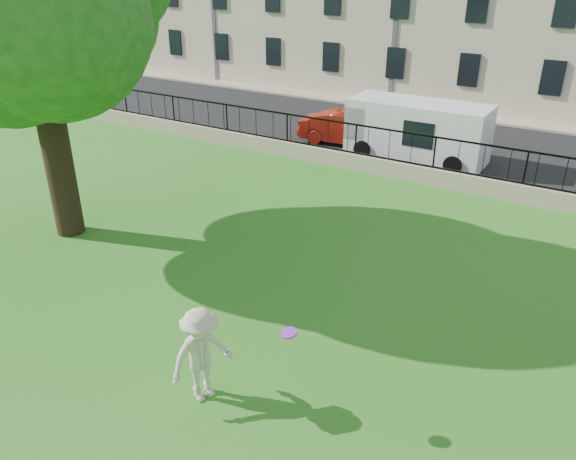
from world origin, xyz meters
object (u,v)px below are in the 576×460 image
Objects in this scene: white_van at (417,131)px; red_sedan at (348,129)px; frisbee at (289,333)px; man at (201,355)px.

red_sedan is at bearing 174.86° from white_van.
red_sedan is 0.77× the size of white_van.
frisbee reaches higher than red_sedan.
white_van is (3.13, -0.28, 0.44)m from red_sedan.
red_sedan is at bearing 112.86° from frisbee.
red_sedan is (-4.71, 15.24, -0.25)m from man.
frisbee is at bearing -164.42° from red_sedan.
red_sedan is at bearing 36.48° from man.
white_van is at bearing 102.11° from frisbee.
man is 6.87× the size of frisbee.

